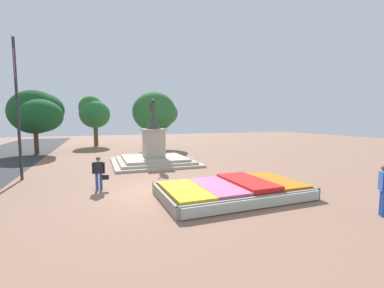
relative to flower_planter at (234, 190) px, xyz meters
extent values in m
plane|color=#8C6651|center=(-2.91, 1.87, -0.27)|extent=(86.54, 86.54, 0.00)
cube|color=#38281C|center=(-0.04, 0.06, -0.07)|extent=(5.99, 3.34, 0.41)
cube|color=gray|center=(-0.01, -1.61, -0.05)|extent=(6.13, 0.20, 0.45)
cube|color=gray|center=(-0.06, 1.73, -0.05)|extent=(6.13, 0.20, 0.45)
cube|color=gray|center=(-3.05, 0.01, -0.05)|extent=(0.16, 3.44, 0.45)
cube|color=gray|center=(2.98, 0.11, -0.05)|extent=(0.16, 3.44, 0.45)
cube|color=yellow|center=(-2.19, 0.03, 0.20)|extent=(1.48, 3.06, 0.11)
cube|color=#D86699|center=(-0.75, 0.05, 0.21)|extent=(1.48, 3.06, 0.13)
cube|color=red|center=(0.68, 0.07, 0.26)|extent=(1.48, 3.06, 0.24)
cube|color=orange|center=(2.11, 0.10, 0.20)|extent=(1.48, 3.06, 0.12)
cube|color=#B2BCAD|center=(-0.01, -1.66, -0.05)|extent=(5.83, 0.30, 0.37)
cube|color=#B0A692|center=(-1.47, 9.27, -0.19)|extent=(5.90, 5.90, 0.16)
cube|color=#B1A792|center=(-1.47, 9.27, -0.03)|extent=(5.13, 5.13, 0.16)
cube|color=#B2A893|center=(-1.47, 9.27, 0.13)|extent=(4.36, 4.36, 0.16)
cube|color=#B2A893|center=(-1.47, 9.27, 1.18)|extent=(1.43, 1.43, 1.95)
cube|color=#B2A893|center=(-1.47, 9.27, 2.22)|extent=(1.69, 1.69, 0.12)
cone|color=#384233|center=(-1.47, 9.27, 2.86)|extent=(1.07, 1.07, 1.17)
cylinder|color=#384233|center=(-1.47, 9.27, 3.79)|extent=(0.46, 0.46, 0.68)
sphere|color=#384233|center=(-1.47, 9.27, 4.28)|extent=(0.30, 0.30, 0.30)
cylinder|color=#384233|center=(-1.73, 9.14, 3.93)|extent=(0.55, 0.35, 0.46)
cylinder|color=#2D2D33|center=(-9.21, 6.56, 3.45)|extent=(0.14, 0.14, 7.44)
cube|color=#6B2D8C|center=(-9.15, 6.25, 5.80)|extent=(0.11, 0.49, 1.44)
cylinder|color=#2D2D33|center=(-9.15, 6.25, 6.52)|extent=(0.15, 0.63, 0.03)
cylinder|color=#264CA5|center=(-5.43, 3.10, 0.11)|extent=(0.13, 0.13, 0.77)
cylinder|color=#264CA5|center=(-5.25, 3.06, 0.11)|extent=(0.13, 0.13, 0.77)
cube|color=black|center=(-5.34, 3.08, 0.77)|extent=(0.41, 0.28, 0.54)
cylinder|color=black|center=(-5.57, 3.12, 0.74)|extent=(0.09, 0.09, 0.52)
cylinder|color=black|center=(-5.10, 3.04, 0.74)|extent=(0.09, 0.09, 0.52)
sphere|color=brown|center=(-5.34, 3.08, 1.17)|extent=(0.20, 0.20, 0.20)
cube|color=black|center=(-5.04, 3.03, 0.30)|extent=(0.30, 0.17, 0.22)
cylinder|color=#264CA5|center=(3.51, -3.75, 0.17)|extent=(0.13, 0.13, 0.87)
cylinder|color=#264CA5|center=(3.62, -3.61, 0.17)|extent=(0.13, 0.13, 0.87)
cube|color=#264CA5|center=(3.57, -3.68, 0.91)|extent=(0.41, 0.44, 0.62)
cylinder|color=#264CA5|center=(3.72, -3.49, 0.88)|extent=(0.09, 0.09, 0.59)
cylinder|color=brown|center=(-5.50, 24.23, 1.15)|extent=(0.51, 0.51, 2.84)
ellipsoid|color=#2B692F|center=(-5.96, 24.29, 4.40)|extent=(2.79, 2.60, 2.76)
ellipsoid|color=#2B6D36|center=(-5.53, 23.75, 3.57)|extent=(3.52, 3.47, 3.27)
ellipsoid|color=#306A31|center=(-5.60, 24.69, 3.73)|extent=(3.54, 3.56, 2.95)
cylinder|color=#4C3823|center=(0.27, 18.79, 0.74)|extent=(0.34, 0.34, 2.02)
ellipsoid|color=#2C6E34|center=(1.27, 18.78, 3.61)|extent=(3.92, 4.02, 2.95)
ellipsoid|color=#2C6B32|center=(0.45, 17.94, 3.76)|extent=(4.60, 4.31, 4.22)
cylinder|color=#4C3823|center=(-10.66, 17.87, 0.92)|extent=(0.39, 0.39, 2.39)
ellipsoid|color=#184921|center=(-10.25, 18.76, 3.88)|extent=(4.00, 4.27, 3.23)
ellipsoid|color=#184F26|center=(-10.03, 16.99, 3.28)|extent=(3.68, 3.82, 2.94)
ellipsoid|color=#1C4B22|center=(-10.78, 18.52, 3.66)|extent=(4.52, 4.13, 4.09)
camera|label=1|loc=(-5.34, -9.30, 2.98)|focal=24.00mm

